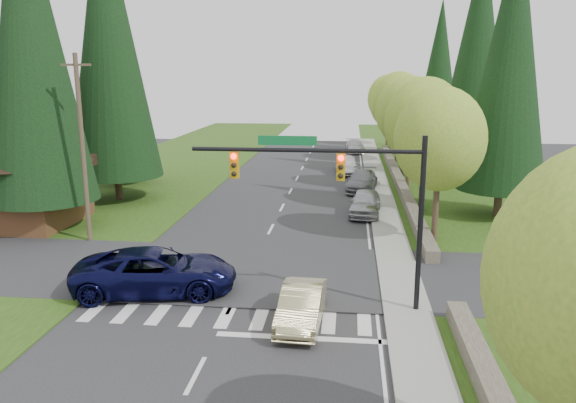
% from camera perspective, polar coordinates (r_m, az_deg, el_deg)
% --- Properties ---
extents(ground, '(120.00, 120.00, 0.00)m').
position_cam_1_polar(ground, '(18.96, -8.54, -15.54)').
color(ground, '#28282B').
rests_on(ground, ground).
extents(grass_east, '(14.00, 110.00, 0.06)m').
position_cam_1_polar(grass_east, '(38.13, 18.99, -1.38)').
color(grass_east, '#264111').
rests_on(grass_east, ground).
extents(grass_west, '(14.00, 110.00, 0.06)m').
position_cam_1_polar(grass_west, '(41.08, -19.10, -0.39)').
color(grass_west, '#264111').
rests_on(grass_west, ground).
extents(cross_street, '(120.00, 8.00, 0.10)m').
position_cam_1_polar(cross_street, '(26.09, -4.07, -7.27)').
color(cross_street, '#28282B').
rests_on(cross_street, ground).
extents(sidewalk_east, '(1.80, 80.00, 0.13)m').
position_cam_1_polar(sidewalk_east, '(39.18, 9.63, -0.43)').
color(sidewalk_east, gray).
rests_on(sidewalk_east, ground).
extents(curb_east, '(0.20, 80.00, 0.13)m').
position_cam_1_polar(curb_east, '(39.14, 8.39, -0.40)').
color(curb_east, gray).
rests_on(curb_east, ground).
extents(stone_wall_north, '(0.70, 40.00, 0.70)m').
position_cam_1_polar(stone_wall_north, '(47.06, 11.19, 2.10)').
color(stone_wall_north, '#4C4438').
rests_on(stone_wall_north, ground).
extents(traffic_signal, '(8.70, 0.37, 6.80)m').
position_cam_1_polar(traffic_signal, '(20.96, 5.82, 1.84)').
color(traffic_signal, black).
rests_on(traffic_signal, ground).
extents(brown_building, '(8.40, 8.40, 5.40)m').
position_cam_1_polar(brown_building, '(37.15, -25.50, 2.60)').
color(brown_building, '#4C2D19').
rests_on(brown_building, ground).
extents(utility_pole, '(1.60, 0.24, 10.00)m').
position_cam_1_polar(utility_pole, '(31.60, -20.14, 5.15)').
color(utility_pole, '#473828').
rests_on(utility_pole, ground).
extents(decid_tree_0, '(4.80, 4.80, 8.37)m').
position_cam_1_polar(decid_tree_0, '(30.63, 15.17, 6.12)').
color(decid_tree_0, '#38281C').
rests_on(decid_tree_0, ground).
extents(decid_tree_1, '(5.20, 5.20, 8.80)m').
position_cam_1_polar(decid_tree_1, '(37.52, 13.74, 7.68)').
color(decid_tree_1, '#38281C').
rests_on(decid_tree_1, ground).
extents(decid_tree_2, '(5.00, 5.00, 8.82)m').
position_cam_1_polar(decid_tree_2, '(44.42, 12.36, 8.68)').
color(decid_tree_2, '#38281C').
rests_on(decid_tree_2, ground).
extents(decid_tree_3, '(5.00, 5.00, 8.55)m').
position_cam_1_polar(decid_tree_3, '(51.40, 11.67, 8.96)').
color(decid_tree_3, '#38281C').
rests_on(decid_tree_3, ground).
extents(decid_tree_4, '(5.40, 5.40, 9.18)m').
position_cam_1_polar(decid_tree_4, '(58.34, 11.17, 9.81)').
color(decid_tree_4, '#38281C').
rests_on(decid_tree_4, ground).
extents(decid_tree_5, '(4.80, 4.80, 8.30)m').
position_cam_1_polar(decid_tree_5, '(65.33, 10.47, 9.68)').
color(decid_tree_5, '#38281C').
rests_on(decid_tree_5, ground).
extents(decid_tree_6, '(5.20, 5.20, 8.86)m').
position_cam_1_polar(decid_tree_6, '(72.29, 10.18, 10.25)').
color(decid_tree_6, '#38281C').
rests_on(decid_tree_6, ground).
extents(conifer_w_a, '(6.12, 6.12, 19.80)m').
position_cam_1_polar(conifer_w_a, '(34.84, -24.74, 14.75)').
color(conifer_w_a, '#38281C').
rests_on(conifer_w_a, ground).
extents(conifer_w_b, '(5.44, 5.44, 17.80)m').
position_cam_1_polar(conifer_w_b, '(39.77, -25.42, 12.87)').
color(conifer_w_b, '#38281C').
rests_on(conifer_w_b, ground).
extents(conifer_w_c, '(6.46, 6.46, 20.80)m').
position_cam_1_polar(conifer_w_c, '(41.56, -17.78, 15.51)').
color(conifer_w_c, '#38281C').
rests_on(conifer_w_c, ground).
extents(conifer_w_e, '(5.78, 5.78, 18.80)m').
position_cam_1_polar(conifer_w_e, '(47.82, -16.99, 13.95)').
color(conifer_w_e, '#38281C').
rests_on(conifer_w_e, ground).
extents(conifer_e_a, '(5.44, 5.44, 17.80)m').
position_cam_1_polar(conifer_e_a, '(37.31, 21.65, 13.28)').
color(conifer_e_a, '#38281C').
rests_on(conifer_e_a, ground).
extents(conifer_e_b, '(6.12, 6.12, 19.80)m').
position_cam_1_polar(conifer_e_b, '(51.19, 18.72, 14.29)').
color(conifer_e_b, '#38281C').
rests_on(conifer_e_b, ground).
extents(conifer_e_c, '(5.10, 5.10, 16.80)m').
position_cam_1_polar(conifer_e_c, '(64.77, 15.10, 12.76)').
color(conifer_e_c, '#38281C').
rests_on(conifer_e_c, ground).
extents(sedan_champagne, '(1.68, 4.32, 1.40)m').
position_cam_1_polar(sedan_champagne, '(20.86, 1.38, -10.49)').
color(sedan_champagne, tan).
rests_on(sedan_champagne, ground).
extents(suv_navy, '(7.13, 4.27, 1.86)m').
position_cam_1_polar(suv_navy, '(24.17, -13.29, -6.92)').
color(suv_navy, black).
rests_on(suv_navy, ground).
extents(parked_car_a, '(2.29, 4.87, 1.61)m').
position_cam_1_polar(parked_car_a, '(36.56, 7.85, -0.13)').
color(parked_car_a, '#9D9DA2').
rests_on(parked_car_a, ground).
extents(parked_car_b, '(2.75, 5.56, 1.55)m').
position_cam_1_polar(parked_car_b, '(44.13, 7.54, 2.09)').
color(parked_car_b, slate).
rests_on(parked_car_b, ground).
extents(parked_car_c, '(2.00, 4.70, 1.51)m').
position_cam_1_polar(parked_car_c, '(51.32, 5.88, 3.63)').
color(parked_car_c, '#B9B8BD').
rests_on(parked_car_c, ground).
extents(parked_car_d, '(2.39, 4.73, 1.54)m').
position_cam_1_polar(parked_car_d, '(52.72, 5.97, 3.89)').
color(parked_car_d, silver).
rests_on(parked_car_d, ground).
extents(parked_car_e, '(2.48, 5.01, 1.40)m').
position_cam_1_polar(parked_car_e, '(65.54, 6.84, 5.57)').
color(parked_car_e, '#A9A9AE').
rests_on(parked_car_e, ground).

